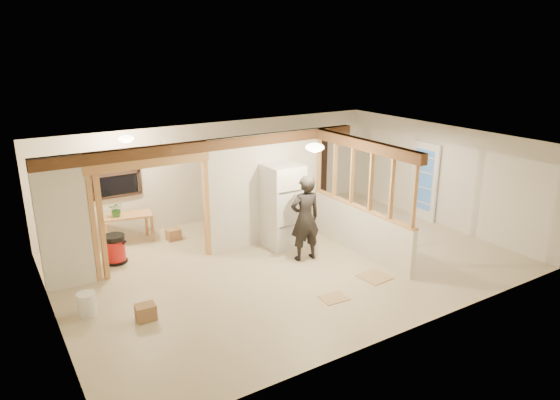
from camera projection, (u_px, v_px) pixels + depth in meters
floor at (287, 261)px, 10.48m from camera, size 9.00×6.50×0.01m
ceiling at (287, 144)px, 9.73m from camera, size 9.00×6.50×0.01m
wall_back at (218, 171)px, 12.73m from camera, size 9.00×0.01×2.50m
wall_front at (404, 261)px, 7.48m from camera, size 9.00×0.01×2.50m
wall_left at (47, 251)px, 7.83m from camera, size 0.01×6.50×2.50m
wall_right at (439, 175)px, 12.38m from camera, size 0.01×6.50×2.50m
partition_left_stub at (64, 224)px, 9.03m from camera, size 0.90×0.12×2.50m
partition_center at (266, 189)px, 11.18m from camera, size 2.80×0.12×2.50m
doorway_frame at (153, 216)px, 9.91m from camera, size 2.46×0.14×2.20m
header_beam_back at (215, 145)px, 10.23m from camera, size 7.00×0.18×0.22m
header_beam_right at (363, 145)px, 10.25m from camera, size 0.18×3.30×0.22m
pony_wall at (359, 230)px, 10.81m from camera, size 0.12×3.20×1.00m
stud_partition at (361, 178)px, 10.47m from camera, size 0.14×3.20×1.32m
window_back at (115, 174)px, 11.27m from camera, size 1.12×0.10×1.10m
french_door at (424, 181)px, 12.73m from camera, size 0.12×0.86×2.00m
ceiling_dome_main at (315, 147)px, 9.48m from camera, size 0.36×0.36×0.16m
ceiling_dome_util at (126, 139)px, 10.33m from camera, size 0.32×0.32×0.14m
hanging_bulb at (162, 156)px, 10.11m from camera, size 0.07×0.07×0.07m
refrigerator at (283, 206)px, 11.01m from camera, size 0.77×0.75×1.87m
woman at (305, 218)px, 10.32m from camera, size 0.71×0.51×1.82m
work_table at (128, 229)px, 11.34m from camera, size 1.17×0.75×0.68m
potted_plant at (117, 209)px, 11.05m from camera, size 0.40×0.38×0.35m
shop_vac at (115, 249)px, 10.32m from camera, size 0.60×0.60×0.61m
bookshelf at (311, 172)px, 14.04m from camera, size 0.91×0.30×1.81m
bucket at (87, 304)px, 8.36m from camera, size 0.38×0.38×0.40m
box_util_a at (173, 234)px, 11.57m from camera, size 0.32×0.28×0.26m
box_util_b at (89, 268)px, 9.88m from camera, size 0.35×0.35×0.25m
box_front at (146, 312)px, 8.24m from camera, size 0.34×0.28×0.26m
floor_panel_near at (375, 277)px, 9.74m from camera, size 0.57×0.57×0.02m
floor_panel_far at (334, 298)px, 8.95m from camera, size 0.50×0.41×0.02m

